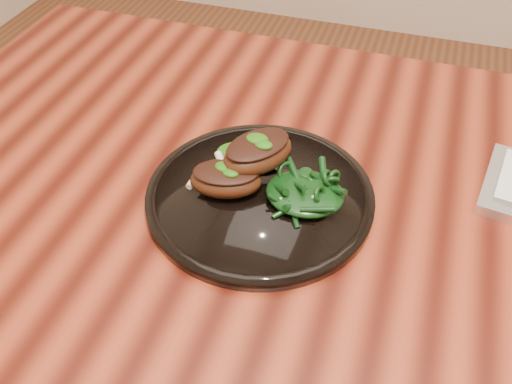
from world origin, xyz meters
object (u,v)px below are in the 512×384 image
at_px(plate, 260,196).
at_px(lamb_chop_front, 225,179).
at_px(desk, 430,267).
at_px(greens_heap, 305,189).

xyz_separation_m(plate, lamb_chop_front, (-0.04, -0.01, 0.03)).
height_order(desk, greens_heap, greens_heap).
distance_m(plate, greens_heap, 0.06).
height_order(desk, lamb_chop_front, lamb_chop_front).
bearing_deg(greens_heap, lamb_chop_front, -171.11).
bearing_deg(greens_heap, desk, 8.63).
bearing_deg(desk, lamb_chop_front, -171.28).
height_order(lamb_chop_front, greens_heap, lamb_chop_front).
relative_size(plate, greens_heap, 2.94).
xyz_separation_m(lamb_chop_front, greens_heap, (0.10, 0.02, -0.00)).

